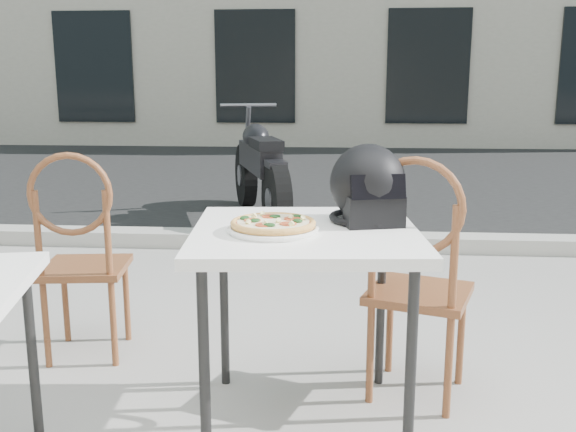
# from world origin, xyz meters

# --- Properties ---
(street_asphalt) EXTENTS (30.00, 8.00, 0.00)m
(street_asphalt) POSITION_xyz_m (0.00, 7.00, 0.00)
(street_asphalt) COLOR black
(street_asphalt) RESTS_ON ground
(curb) EXTENTS (30.00, 0.25, 0.12)m
(curb) POSITION_xyz_m (0.00, 3.00, 0.06)
(curb) COLOR #ACA9A1
(curb) RESTS_ON ground
(cafe_table_main) EXTENTS (0.89, 0.89, 0.79)m
(cafe_table_main) POSITION_xyz_m (-0.16, 0.27, 0.72)
(cafe_table_main) COLOR white
(cafe_table_main) RESTS_ON ground
(plate) EXTENTS (0.42, 0.42, 0.02)m
(plate) POSITION_xyz_m (-0.27, 0.21, 0.80)
(plate) COLOR white
(plate) RESTS_ON cafe_table_main
(pizza) EXTENTS (0.40, 0.40, 0.04)m
(pizza) POSITION_xyz_m (-0.27, 0.21, 0.82)
(pizza) COLOR #E4A753
(pizza) RESTS_ON plate
(helmet) EXTENTS (0.36, 0.37, 0.30)m
(helmet) POSITION_xyz_m (0.08, 0.41, 0.92)
(helmet) COLOR black
(helmet) RESTS_ON cafe_table_main
(cafe_chair_main) EXTENTS (0.51, 0.51, 1.05)m
(cafe_chair_main) POSITION_xyz_m (0.28, 0.49, 0.58)
(cafe_chair_main) COLOR brown
(cafe_chair_main) RESTS_ON ground
(cafe_chair_side) EXTENTS (0.44, 0.44, 1.02)m
(cafe_chair_side) POSITION_xyz_m (-1.25, 0.79, 0.57)
(cafe_chair_side) COLOR brown
(cafe_chair_side) RESTS_ON ground
(motorcycle) EXTENTS (0.85, 2.15, 1.10)m
(motorcycle) POSITION_xyz_m (-0.79, 4.01, 0.48)
(motorcycle) COLOR black
(motorcycle) RESTS_ON street_asphalt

